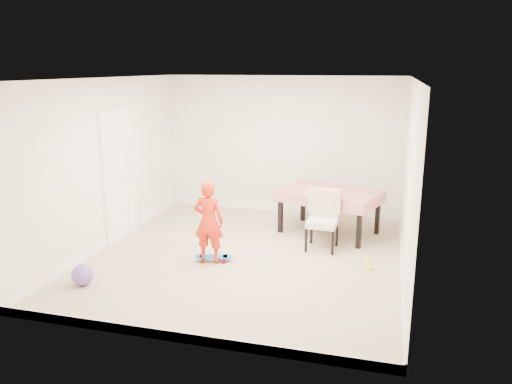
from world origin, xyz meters
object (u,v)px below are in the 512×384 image
(dining_table, at_px, (329,212))
(child, at_px, (209,224))
(dining_chair, at_px, (322,221))
(skateboard, at_px, (214,259))
(balloon, at_px, (82,275))

(dining_table, distance_m, child, 2.33)
(dining_chair, xyz_separation_m, skateboard, (-1.45, -0.92, -0.42))
(dining_table, height_order, skateboard, dining_table)
(dining_chair, bearing_deg, skateboard, -144.87)
(dining_table, xyz_separation_m, dining_chair, (-0.01, -0.79, 0.08))
(balloon, bearing_deg, child, 41.32)
(dining_table, xyz_separation_m, child, (-1.50, -1.77, 0.21))
(dining_chair, height_order, skateboard, dining_chair)
(skateboard, bearing_deg, balloon, -151.81)
(dining_chair, bearing_deg, child, -144.18)
(dining_chair, distance_m, child, 1.79)
(dining_chair, height_order, balloon, dining_chair)
(skateboard, bearing_deg, dining_chair, 18.98)
(skateboard, bearing_deg, dining_table, 36.22)
(dining_chair, relative_size, balloon, 3.29)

